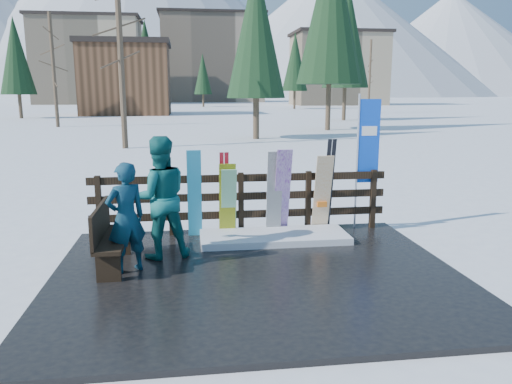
{
  "coord_description": "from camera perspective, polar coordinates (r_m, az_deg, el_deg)",
  "views": [
    {
      "loc": [
        -0.96,
        -6.94,
        2.72
      ],
      "look_at": [
        0.12,
        1.0,
        1.1
      ],
      "focal_mm": 35.0,
      "sensor_mm": 36.0,
      "label": 1
    }
  ],
  "objects": [
    {
      "name": "rental_flag",
      "position": [
        9.85,
        12.46,
        5.13
      ],
      "size": [
        0.45,
        0.04,
        2.6
      ],
      "color": "silver",
      "rests_on": "deck"
    },
    {
      "name": "ski_pair_a",
      "position": [
        9.2,
        -3.65,
        -0.24
      ],
      "size": [
        0.16,
        0.16,
        1.57
      ],
      "color": "#A41421",
      "rests_on": "deck"
    },
    {
      "name": "ground",
      "position": [
        7.52,
        0.11,
        -9.78
      ],
      "size": [
        700.0,
        700.0,
        0.0
      ],
      "primitive_type": "plane",
      "color": "white",
      "rests_on": "ground"
    },
    {
      "name": "person_front",
      "position": [
        7.56,
        -14.64,
        -2.86
      ],
      "size": [
        0.72,
        0.64,
        1.65
      ],
      "primitive_type": "imported",
      "rotation": [
        0.0,
        0.0,
        3.67
      ],
      "color": "#104A59",
      "rests_on": "deck"
    },
    {
      "name": "fence",
      "position": [
        9.4,
        -1.73,
        -0.74
      ],
      "size": [
        5.6,
        0.1,
        1.15
      ],
      "color": "black",
      "rests_on": "deck"
    },
    {
      "name": "ski_pair_b",
      "position": [
        9.53,
        8.29,
        0.75
      ],
      "size": [
        0.17,
        0.36,
        1.79
      ],
      "color": "black",
      "rests_on": "deck"
    },
    {
      "name": "snowboard_3",
      "position": [
        9.27,
        3.03,
        0.04
      ],
      "size": [
        0.28,
        0.46,
        1.63
      ],
      "primitive_type": "cube",
      "rotation": [
        0.26,
        0.0,
        0.0
      ],
      "color": "white",
      "rests_on": "deck"
    },
    {
      "name": "resort_buildings",
      "position": [
        122.57,
        -7.07,
        14.64
      ],
      "size": [
        73.0,
        87.6,
        22.6
      ],
      "color": "tan",
      "rests_on": "ground"
    },
    {
      "name": "snowboard_2",
      "position": [
        9.16,
        -3.29,
        -0.91
      ],
      "size": [
        0.3,
        0.26,
        1.37
      ],
      "primitive_type": "cube",
      "rotation": [
        0.17,
        0.0,
        0.0
      ],
      "color": "#F4FF12",
      "rests_on": "deck"
    },
    {
      "name": "person_back",
      "position": [
        8.07,
        -10.97,
        -0.64
      ],
      "size": [
        1.09,
        0.94,
        1.96
      ],
      "primitive_type": "imported",
      "rotation": [
        0.0,
        0.0,
        3.36
      ],
      "color": "#146161",
      "rests_on": "deck"
    },
    {
      "name": "bench",
      "position": [
        7.87,
        -16.53,
        -4.72
      ],
      "size": [
        0.41,
        1.5,
        0.97
      ],
      "color": "black",
      "rests_on": "deck"
    },
    {
      "name": "deck",
      "position": [
        7.5,
        0.11,
        -9.5
      ],
      "size": [
        6.0,
        5.0,
        0.08
      ],
      "primitive_type": "cube",
      "color": "black",
      "rests_on": "ground"
    },
    {
      "name": "snowboard_4",
      "position": [
        9.25,
        2.1,
        -0.14
      ],
      "size": [
        0.29,
        0.23,
        1.58
      ],
      "primitive_type": "cube",
      "rotation": [
        0.13,
        0.0,
        0.0
      ],
      "color": "black",
      "rests_on": "deck"
    },
    {
      "name": "snowboard_0",
      "position": [
        9.11,
        -7.04,
        -0.23
      ],
      "size": [
        0.26,
        0.3,
        1.63
      ],
      "primitive_type": "cube",
      "rotation": [
        0.17,
        0.0,
        0.0
      ],
      "color": "#2896C0",
      "rests_on": "deck"
    },
    {
      "name": "snowboard_5",
      "position": [
        9.45,
        7.58,
        -0.23
      ],
      "size": [
        0.32,
        0.38,
        1.49
      ],
      "primitive_type": "cube",
      "rotation": [
        0.23,
        0.0,
        0.0
      ],
      "color": "white",
      "rests_on": "deck"
    },
    {
      "name": "snow_patch",
      "position": [
        9.05,
        2.1,
        -5.15
      ],
      "size": [
        2.65,
        1.0,
        0.12
      ],
      "primitive_type": "cube",
      "color": "white",
      "rests_on": "deck"
    },
    {
      "name": "trees",
      "position": [
        55.01,
        -1.48,
        14.47
      ],
      "size": [
        41.88,
        68.75,
        12.92
      ],
      "color": "#382B1E",
      "rests_on": "ground"
    },
    {
      "name": "snowboard_1",
      "position": [
        9.17,
        -3.13,
        -1.2
      ],
      "size": [
        0.28,
        0.35,
        1.28
      ],
      "primitive_type": "cube",
      "rotation": [
        0.25,
        0.0,
        0.0
      ],
      "color": "white",
      "rests_on": "deck"
    },
    {
      "name": "mountains",
      "position": [
        338.83,
        -9.88,
        19.31
      ],
      "size": [
        520.0,
        260.0,
        120.0
      ],
      "color": "white",
      "rests_on": "ground"
    }
  ]
}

